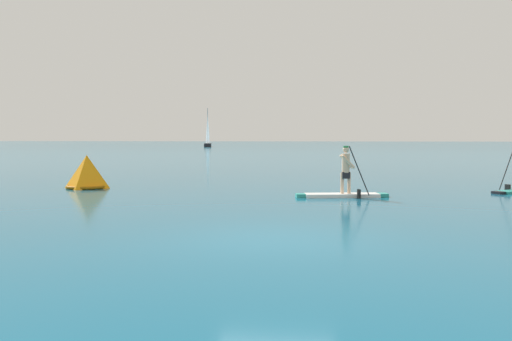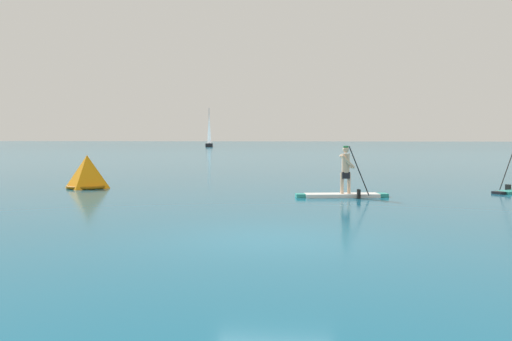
# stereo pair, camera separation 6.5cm
# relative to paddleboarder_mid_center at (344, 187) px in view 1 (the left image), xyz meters

# --- Properties ---
(ground) EXTENTS (440.00, 440.00, 0.00)m
(ground) POSITION_rel_paddleboarder_mid_center_xyz_m (-1.61, -7.68, -0.35)
(ground) COLOR #145B7A
(paddleboarder_mid_center) EXTENTS (3.12, 1.11, 1.74)m
(paddleboarder_mid_center) POSITION_rel_paddleboarder_mid_center_xyz_m (0.00, 0.00, 0.00)
(paddleboarder_mid_center) COLOR white
(paddleboarder_mid_center) RESTS_ON ground
(race_marker_buoy) EXTENTS (1.62, 1.62, 1.30)m
(race_marker_buoy) POSITION_rel_paddleboarder_mid_center_xyz_m (-9.94, 1.88, 0.24)
(race_marker_buoy) COLOR orange
(race_marker_buoy) RESTS_ON ground
(sailboat_left_horizon) EXTENTS (2.21, 5.07, 7.67)m
(sailboat_left_horizon) POSITION_rel_paddleboarder_mid_center_xyz_m (-24.25, 87.24, 0.76)
(sailboat_left_horizon) COLOR black
(sailboat_left_horizon) RESTS_ON ground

